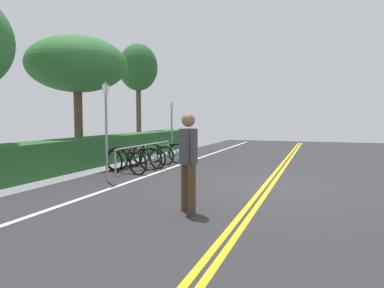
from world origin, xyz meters
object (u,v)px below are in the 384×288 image
object	(u,v)px
bicycle_1	(134,159)
tree_mid	(77,65)
sign_post_near	(106,123)
tree_far_right	(138,68)
bike_rack	(146,150)
bicycle_0	(126,162)
bicycle_2	(146,158)
sign_post_far	(172,125)
pedestrian	(188,156)
bicycle_3	(153,155)
bicycle_4	(165,153)

from	to	relation	value
bicycle_1	tree_mid	size ratio (longest dim) A/B	0.39
sign_post_near	tree_far_right	bearing A→B (deg)	23.31
bike_rack	bicycle_0	size ratio (longest dim) A/B	2.34
bicycle_0	bicycle_2	distance (m)	1.31
bike_rack	sign_post_far	distance (m)	2.63
pedestrian	tree_mid	size ratio (longest dim) A/B	0.38
bike_rack	bicycle_0	world-z (taller)	bike_rack
bicycle_3	bike_rack	bearing A→B (deg)	-173.26
bicycle_2	tree_far_right	xyz separation A→B (m)	(6.42, 3.66, 3.84)
bike_rack	sign_post_far	xyz separation A→B (m)	(2.51, 0.12, 0.76)
bicycle_0	bicycle_1	size ratio (longest dim) A/B	0.92
bicycle_4	tree_far_right	size ratio (longest dim) A/B	0.31
pedestrian	bicycle_1	bearing A→B (deg)	38.84
bicycle_1	bicycle_4	xyz separation A→B (m)	(2.04, -0.17, -0.00)
bicycle_1	pedestrian	distance (m)	5.31
bike_rack	tree_mid	bearing A→B (deg)	85.63
pedestrian	bicycle_4	bearing A→B (deg)	27.08
sign_post_near	tree_far_right	size ratio (longest dim) A/B	0.46
bicycle_1	sign_post_near	size ratio (longest dim) A/B	0.69
bicycle_3	tree_mid	distance (m)	4.16
sign_post_near	tree_mid	bearing A→B (deg)	46.08
bicycle_1	bicycle_4	world-z (taller)	bicycle_1
bicycle_0	sign_post_far	size ratio (longest dim) A/B	0.72
bicycle_1	bicycle_2	size ratio (longest dim) A/B	1.08
bike_rack	tree_far_right	bearing A→B (deg)	29.61
pedestrian	tree_far_right	bearing A→B (deg)	31.57
tree_mid	bicycle_1	bearing A→B (deg)	-109.11
bicycle_3	tree_mid	world-z (taller)	tree_mid
sign_post_far	tree_mid	distance (m)	4.10
sign_post_far	tree_mid	bearing A→B (deg)	131.08
bicycle_1	tree_mid	xyz separation A→B (m)	(0.94, 2.72, 3.11)
bike_rack	sign_post_far	size ratio (longest dim) A/B	1.70
pedestrian	bicycle_3	bearing A→B (deg)	30.97
bicycle_0	pedestrian	world-z (taller)	pedestrian
bicycle_0	bike_rack	bearing A→B (deg)	1.62
bicycle_1	bicycle_2	bearing A→B (deg)	-5.46
bicycle_3	tree_far_right	xyz separation A→B (m)	(5.63, 3.54, 3.84)
sign_post_far	bicycle_3	bearing A→B (deg)	-179.00
sign_post_near	tree_far_right	world-z (taller)	tree_far_right
bicycle_1	pedestrian	xyz separation A→B (m)	(-4.10, -3.30, 0.63)
bicycle_2	bicycle_4	world-z (taller)	bicycle_4
bicycle_2	bicycle_3	bearing A→B (deg)	8.51
bicycle_0	tree_far_right	world-z (taller)	tree_far_right
tree_mid	bicycle_2	bearing A→B (deg)	-94.93
bicycle_4	sign_post_near	distance (m)	4.20
bicycle_3	tree_far_right	distance (m)	7.68
bicycle_2	sign_post_far	world-z (taller)	sign_post_far
bicycle_4	bicycle_1	bearing A→B (deg)	175.35
bicycle_3	sign_post_far	bearing A→B (deg)	1.00
sign_post_near	sign_post_far	distance (m)	5.26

